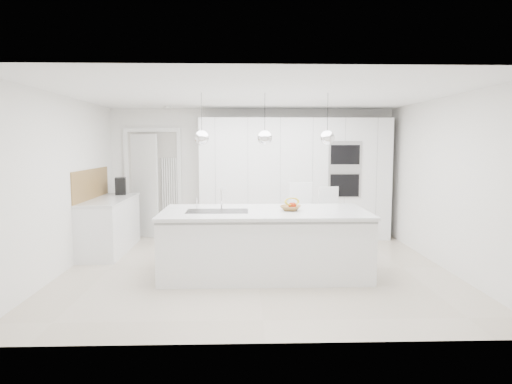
{
  "coord_description": "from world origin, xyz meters",
  "views": [
    {
      "loc": [
        -0.21,
        -6.5,
        1.81
      ],
      "look_at": [
        0.0,
        0.3,
        1.1
      ],
      "focal_mm": 32.0,
      "sensor_mm": 36.0,
      "label": 1
    }
  ],
  "objects_px": {
    "bar_stool_left": "(302,222)",
    "island_base": "(265,245)",
    "fruit_bowl": "(291,208)",
    "bar_stool_right": "(330,222)",
    "espresso_machine": "(121,186)"
  },
  "relations": [
    {
      "from": "espresso_machine",
      "to": "bar_stool_right",
      "type": "xyz_separation_m",
      "value": [
        3.63,
        -1.15,
        -0.5
      ]
    },
    {
      "from": "bar_stool_left",
      "to": "island_base",
      "type": "bearing_deg",
      "value": -131.46
    },
    {
      "from": "fruit_bowl",
      "to": "bar_stool_left",
      "type": "distance_m",
      "value": 0.94
    },
    {
      "from": "fruit_bowl",
      "to": "bar_stool_right",
      "type": "height_order",
      "value": "bar_stool_right"
    },
    {
      "from": "fruit_bowl",
      "to": "bar_stool_left",
      "type": "relative_size",
      "value": 0.24
    },
    {
      "from": "island_base",
      "to": "bar_stool_right",
      "type": "bearing_deg",
      "value": 42.78
    },
    {
      "from": "bar_stool_left",
      "to": "espresso_machine",
      "type": "bearing_deg",
      "value": 151.99
    },
    {
      "from": "bar_stool_right",
      "to": "espresso_machine",
      "type": "bearing_deg",
      "value": 145.61
    },
    {
      "from": "espresso_machine",
      "to": "bar_stool_left",
      "type": "distance_m",
      "value": 3.45
    },
    {
      "from": "island_base",
      "to": "espresso_machine",
      "type": "xyz_separation_m",
      "value": [
        -2.53,
        2.17,
        0.62
      ]
    },
    {
      "from": "island_base",
      "to": "fruit_bowl",
      "type": "xyz_separation_m",
      "value": [
        0.36,
        0.03,
        0.51
      ]
    },
    {
      "from": "espresso_machine",
      "to": "bar_stool_right",
      "type": "relative_size",
      "value": 0.28
    },
    {
      "from": "island_base",
      "to": "fruit_bowl",
      "type": "height_order",
      "value": "fruit_bowl"
    },
    {
      "from": "bar_stool_left",
      "to": "bar_stool_right",
      "type": "relative_size",
      "value": 1.07
    },
    {
      "from": "fruit_bowl",
      "to": "bar_stool_left",
      "type": "height_order",
      "value": "bar_stool_left"
    }
  ]
}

